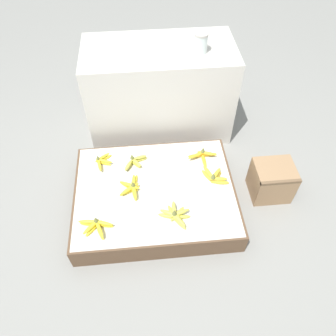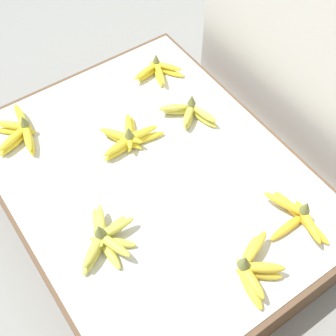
{
  "view_description": "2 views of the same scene",
  "coord_description": "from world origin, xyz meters",
  "px_view_note": "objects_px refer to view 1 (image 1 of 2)",
  "views": [
    {
      "loc": [
        -0.04,
        -1.43,
        2.14
      ],
      "look_at": [
        0.1,
        0.06,
        0.35
      ],
      "focal_mm": 35.0,
      "sensor_mm": 36.0,
      "label": 1
    },
    {
      "loc": [
        0.76,
        -0.47,
        1.48
      ],
      "look_at": [
        0.02,
        0.05,
        0.22
      ],
      "focal_mm": 50.0,
      "sensor_mm": 36.0,
      "label": 2
    }
  ],
  "objects_px": {
    "banana_bunch_middle_midleft": "(132,187)",
    "banana_bunch_front_left": "(96,226)",
    "wooden_crate": "(272,181)",
    "glass_jar": "(201,43)",
    "banana_bunch_middle_right": "(214,177)",
    "banana_bunch_back_left": "(102,161)",
    "banana_bunch_front_midright": "(175,215)",
    "banana_bunch_back_midleft": "(135,162)",
    "banana_bunch_back_right": "(202,155)",
    "foam_tray_white": "(169,47)"
  },
  "relations": [
    {
      "from": "banana_bunch_front_midright",
      "to": "banana_bunch_back_midleft",
      "type": "xyz_separation_m",
      "value": [
        -0.26,
        0.51,
        0.0
      ]
    },
    {
      "from": "banana_bunch_front_left",
      "to": "wooden_crate",
      "type": "bearing_deg",
      "value": 13.53
    },
    {
      "from": "wooden_crate",
      "to": "banana_bunch_front_midright",
      "type": "bearing_deg",
      "value": -159.92
    },
    {
      "from": "banana_bunch_front_left",
      "to": "foam_tray_white",
      "type": "relative_size",
      "value": 1.1
    },
    {
      "from": "banana_bunch_front_left",
      "to": "banana_bunch_middle_midleft",
      "type": "relative_size",
      "value": 0.98
    },
    {
      "from": "banana_bunch_middle_midleft",
      "to": "banana_bunch_front_left",
      "type": "bearing_deg",
      "value": -129.48
    },
    {
      "from": "banana_bunch_front_left",
      "to": "banana_bunch_front_midright",
      "type": "relative_size",
      "value": 1.05
    },
    {
      "from": "banana_bunch_back_left",
      "to": "glass_jar",
      "type": "bearing_deg",
      "value": 32.35
    },
    {
      "from": "banana_bunch_front_left",
      "to": "banana_bunch_back_right",
      "type": "xyz_separation_m",
      "value": [
        0.81,
        0.56,
        0.0
      ]
    },
    {
      "from": "banana_bunch_front_left",
      "to": "banana_bunch_back_midleft",
      "type": "height_order",
      "value": "same"
    },
    {
      "from": "banana_bunch_middle_midleft",
      "to": "banana_bunch_back_right",
      "type": "bearing_deg",
      "value": 24.97
    },
    {
      "from": "banana_bunch_back_left",
      "to": "foam_tray_white",
      "type": "distance_m",
      "value": 1.02
    },
    {
      "from": "banana_bunch_back_right",
      "to": "glass_jar",
      "type": "relative_size",
      "value": 1.6
    },
    {
      "from": "wooden_crate",
      "to": "banana_bunch_back_left",
      "type": "relative_size",
      "value": 1.53
    },
    {
      "from": "banana_bunch_front_midright",
      "to": "foam_tray_white",
      "type": "xyz_separation_m",
      "value": [
        0.06,
        1.14,
        0.59
      ]
    },
    {
      "from": "banana_bunch_middle_midleft",
      "to": "banana_bunch_back_right",
      "type": "relative_size",
      "value": 0.99
    },
    {
      "from": "banana_bunch_middle_right",
      "to": "glass_jar",
      "type": "xyz_separation_m",
      "value": [
        -0.03,
        0.76,
        0.65
      ]
    },
    {
      "from": "banana_bunch_front_left",
      "to": "banana_bunch_back_right",
      "type": "bearing_deg",
      "value": 34.68
    },
    {
      "from": "banana_bunch_back_left",
      "to": "banana_bunch_front_midright",
      "type": "bearing_deg",
      "value": -46.4
    },
    {
      "from": "banana_bunch_front_midright",
      "to": "glass_jar",
      "type": "bearing_deg",
      "value": 74.43
    },
    {
      "from": "banana_bunch_back_right",
      "to": "banana_bunch_middle_right",
      "type": "bearing_deg",
      "value": -77.09
    },
    {
      "from": "glass_jar",
      "to": "banana_bunch_middle_midleft",
      "type": "bearing_deg",
      "value": -126.47
    },
    {
      "from": "wooden_crate",
      "to": "glass_jar",
      "type": "xyz_separation_m",
      "value": [
        -0.49,
        0.77,
        0.74
      ]
    },
    {
      "from": "banana_bunch_back_midleft",
      "to": "glass_jar",
      "type": "xyz_separation_m",
      "value": [
        0.56,
        0.55,
        0.66
      ]
    },
    {
      "from": "banana_bunch_front_midright",
      "to": "foam_tray_white",
      "type": "relative_size",
      "value": 1.04
    },
    {
      "from": "banana_bunch_back_right",
      "to": "banana_bunch_front_midright",
      "type": "bearing_deg",
      "value": -117.41
    },
    {
      "from": "banana_bunch_middle_right",
      "to": "banana_bunch_back_midleft",
      "type": "xyz_separation_m",
      "value": [
        -0.59,
        0.21,
        -0.0
      ]
    },
    {
      "from": "banana_bunch_front_left",
      "to": "banana_bunch_back_left",
      "type": "height_order",
      "value": "banana_bunch_front_left"
    },
    {
      "from": "glass_jar",
      "to": "banana_bunch_back_right",
      "type": "bearing_deg",
      "value": -92.22
    },
    {
      "from": "banana_bunch_front_midright",
      "to": "banana_bunch_back_left",
      "type": "relative_size",
      "value": 1.16
    },
    {
      "from": "banana_bunch_back_left",
      "to": "foam_tray_white",
      "type": "height_order",
      "value": "foam_tray_white"
    },
    {
      "from": "banana_bunch_back_right",
      "to": "banana_bunch_back_midleft",
      "type": "bearing_deg",
      "value": -177.92
    },
    {
      "from": "banana_bunch_middle_midleft",
      "to": "banana_bunch_middle_right",
      "type": "xyz_separation_m",
      "value": [
        0.62,
        0.04,
        0.01
      ]
    },
    {
      "from": "banana_bunch_back_left",
      "to": "wooden_crate",
      "type": "bearing_deg",
      "value": -11.23
    },
    {
      "from": "glass_jar",
      "to": "foam_tray_white",
      "type": "bearing_deg",
      "value": 161.72
    },
    {
      "from": "wooden_crate",
      "to": "glass_jar",
      "type": "relative_size",
      "value": 1.95
    },
    {
      "from": "banana_bunch_middle_right",
      "to": "banana_bunch_back_left",
      "type": "distance_m",
      "value": 0.88
    },
    {
      "from": "wooden_crate",
      "to": "banana_bunch_back_right",
      "type": "bearing_deg",
      "value": 154.33
    },
    {
      "from": "banana_bunch_front_left",
      "to": "foam_tray_white",
      "type": "height_order",
      "value": "foam_tray_white"
    },
    {
      "from": "banana_bunch_front_left",
      "to": "banana_bunch_middle_right",
      "type": "xyz_separation_m",
      "value": [
        0.86,
        0.33,
        0.01
      ]
    },
    {
      "from": "banana_bunch_front_left",
      "to": "banana_bunch_middle_right",
      "type": "bearing_deg",
      "value": 21.19
    },
    {
      "from": "banana_bunch_back_right",
      "to": "foam_tray_white",
      "type": "height_order",
      "value": "foam_tray_white"
    },
    {
      "from": "banana_bunch_front_midright",
      "to": "wooden_crate",
      "type": "bearing_deg",
      "value": 20.08
    },
    {
      "from": "glass_jar",
      "to": "banana_bunch_middle_right",
      "type": "bearing_deg",
      "value": -87.63
    },
    {
      "from": "banana_bunch_front_left",
      "to": "banana_bunch_back_left",
      "type": "xyz_separation_m",
      "value": [
        0.02,
        0.58,
        -0.0
      ]
    },
    {
      "from": "banana_bunch_back_left",
      "to": "glass_jar",
      "type": "relative_size",
      "value": 1.27
    },
    {
      "from": "banana_bunch_back_midleft",
      "to": "banana_bunch_middle_midleft",
      "type": "bearing_deg",
      "value": -96.76
    },
    {
      "from": "banana_bunch_back_left",
      "to": "banana_bunch_back_right",
      "type": "height_order",
      "value": "banana_bunch_back_right"
    },
    {
      "from": "banana_bunch_back_right",
      "to": "banana_bunch_front_left",
      "type": "bearing_deg",
      "value": -145.32
    },
    {
      "from": "banana_bunch_front_midright",
      "to": "glass_jar",
      "type": "relative_size",
      "value": 1.48
    }
  ]
}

